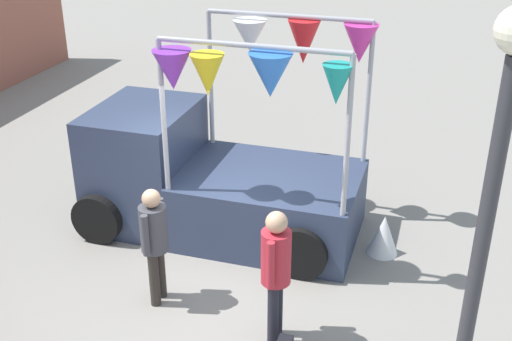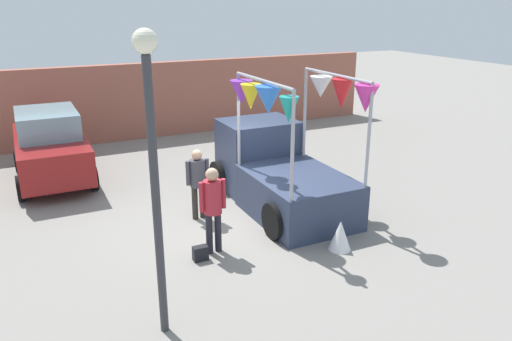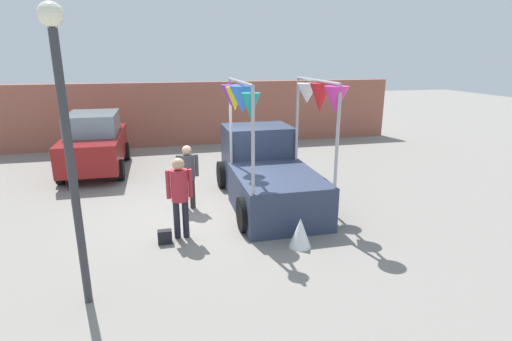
{
  "view_description": "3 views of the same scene",
  "coord_description": "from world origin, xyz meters",
  "px_view_note": "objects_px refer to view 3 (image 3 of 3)",
  "views": [
    {
      "loc": [
        -6.6,
        -2.75,
        5.07
      ],
      "look_at": [
        1.04,
        -0.39,
        1.24
      ],
      "focal_mm": 45.0,
      "sensor_mm": 36.0,
      "label": 1
    },
    {
      "loc": [
        -3.86,
        -9.33,
        4.61
      ],
      "look_at": [
        0.5,
        -0.33,
        1.2
      ],
      "focal_mm": 35.0,
      "sensor_mm": 36.0,
      "label": 2
    },
    {
      "loc": [
        -1.11,
        -8.95,
        3.65
      ],
      "look_at": [
        0.94,
        -0.46,
        1.12
      ],
      "focal_mm": 28.0,
      "sensor_mm": 36.0,
      "label": 3
    }
  ],
  "objects_px": {
    "person_customer": "(180,190)",
    "street_lamp": "(65,123)",
    "handbag": "(165,237)",
    "person_vendor": "(188,171)",
    "folded_kite_bundle_white": "(300,233)",
    "vendor_truck": "(266,167)",
    "parked_car": "(95,142)"
  },
  "relations": [
    {
      "from": "handbag",
      "to": "folded_kite_bundle_white",
      "type": "bearing_deg",
      "value": -16.74
    },
    {
      "from": "person_vendor",
      "to": "folded_kite_bundle_white",
      "type": "relative_size",
      "value": 2.65
    },
    {
      "from": "vendor_truck",
      "to": "person_vendor",
      "type": "bearing_deg",
      "value": -177.2
    },
    {
      "from": "person_customer",
      "to": "person_vendor",
      "type": "distance_m",
      "value": 1.65
    },
    {
      "from": "person_customer",
      "to": "street_lamp",
      "type": "bearing_deg",
      "value": -128.31
    },
    {
      "from": "person_vendor",
      "to": "street_lamp",
      "type": "distance_m",
      "value": 4.4
    },
    {
      "from": "parked_car",
      "to": "street_lamp",
      "type": "distance_m",
      "value": 7.96
    },
    {
      "from": "street_lamp",
      "to": "vendor_truck",
      "type": "bearing_deg",
      "value": 43.92
    },
    {
      "from": "handbag",
      "to": "vendor_truck",
      "type": "bearing_deg",
      "value": 36.24
    },
    {
      "from": "folded_kite_bundle_white",
      "to": "person_vendor",
      "type": "bearing_deg",
      "value": 127.05
    },
    {
      "from": "parked_car",
      "to": "person_customer",
      "type": "height_order",
      "value": "parked_car"
    },
    {
      "from": "parked_car",
      "to": "handbag",
      "type": "distance_m",
      "value": 6.35
    },
    {
      "from": "person_customer",
      "to": "folded_kite_bundle_white",
      "type": "height_order",
      "value": "person_customer"
    },
    {
      "from": "handbag",
      "to": "street_lamp",
      "type": "bearing_deg",
      "value": -124.22
    },
    {
      "from": "street_lamp",
      "to": "person_customer",
      "type": "bearing_deg",
      "value": 51.69
    },
    {
      "from": "person_customer",
      "to": "person_vendor",
      "type": "xyz_separation_m",
      "value": [
        0.28,
        1.62,
        -0.08
      ]
    },
    {
      "from": "parked_car",
      "to": "street_lamp",
      "type": "bearing_deg",
      "value": -83.61
    },
    {
      "from": "person_customer",
      "to": "folded_kite_bundle_white",
      "type": "xyz_separation_m",
      "value": [
        2.24,
        -0.98,
        -0.73
      ]
    },
    {
      "from": "folded_kite_bundle_white",
      "to": "vendor_truck",
      "type": "bearing_deg",
      "value": 89.38
    },
    {
      "from": "person_vendor",
      "to": "folded_kite_bundle_white",
      "type": "distance_m",
      "value": 3.33
    },
    {
      "from": "parked_car",
      "to": "person_vendor",
      "type": "xyz_separation_m",
      "value": [
        2.68,
        -4.13,
        0.01
      ]
    },
    {
      "from": "person_vendor",
      "to": "handbag",
      "type": "bearing_deg",
      "value": -108.97
    },
    {
      "from": "person_customer",
      "to": "handbag",
      "type": "bearing_deg",
      "value": -150.26
    },
    {
      "from": "handbag",
      "to": "folded_kite_bundle_white",
      "type": "height_order",
      "value": "folded_kite_bundle_white"
    },
    {
      "from": "vendor_truck",
      "to": "handbag",
      "type": "relative_size",
      "value": 14.76
    },
    {
      "from": "handbag",
      "to": "folded_kite_bundle_white",
      "type": "xyz_separation_m",
      "value": [
        2.59,
        -0.78,
        0.16
      ]
    },
    {
      "from": "person_vendor",
      "to": "street_lamp",
      "type": "xyz_separation_m",
      "value": [
        -1.82,
        -3.57,
        1.82
      ]
    },
    {
      "from": "street_lamp",
      "to": "person_vendor",
      "type": "bearing_deg",
      "value": 63.05
    },
    {
      "from": "person_vendor",
      "to": "handbag",
      "type": "distance_m",
      "value": 2.09
    },
    {
      "from": "handbag",
      "to": "person_vendor",
      "type": "bearing_deg",
      "value": 71.03
    },
    {
      "from": "vendor_truck",
      "to": "folded_kite_bundle_white",
      "type": "xyz_separation_m",
      "value": [
        -0.03,
        -2.7,
        -0.61
      ]
    },
    {
      "from": "vendor_truck",
      "to": "person_customer",
      "type": "xyz_separation_m",
      "value": [
        -2.27,
        -1.72,
        0.12
      ]
    }
  ]
}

